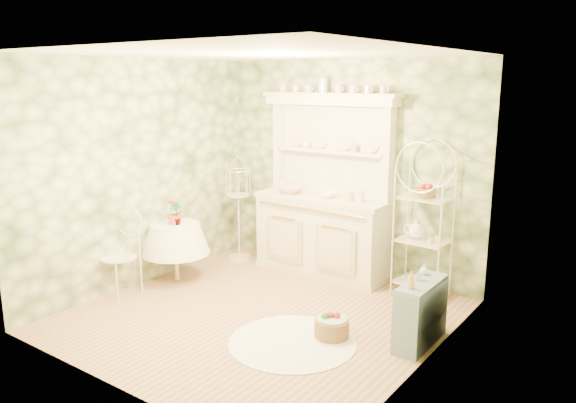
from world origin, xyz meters
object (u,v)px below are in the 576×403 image
Objects in this scene: kitchen_dresser at (322,186)px; birdcage_stand at (239,208)px; bakers_rack at (423,223)px; cafe_chair at (119,261)px; floor_basket at (332,328)px; round_table at (176,250)px; side_shelf at (420,315)px.

birdcage_stand is (-1.23, -0.19, -0.41)m from kitchen_dresser.
bakers_rack is 2.12× the size of cafe_chair.
floor_basket is at bearing -95.73° from bakers_rack.
floor_basket is (2.42, -0.25, -0.28)m from round_table.
cafe_chair reaches higher than round_table.
birdcage_stand is at bearing 63.37° from cafe_chair.
side_shelf is (0.49, -1.17, -0.57)m from bakers_rack.
kitchen_dresser is 2.82× the size of cafe_chair.
side_shelf is 3.16m from round_table.
round_table is (-1.33, -1.27, -0.77)m from kitchen_dresser.
bakers_rack reaches higher than birdcage_stand.
cafe_chair reaches higher than side_shelf.
cafe_chair is at bearing -169.10° from floor_basket.
kitchen_dresser reaches higher than side_shelf.
kitchen_dresser is at bearing 125.45° from floor_basket.
bakers_rack is 3.51m from cafe_chair.
side_shelf is at bearing 27.02° from floor_basket.
side_shelf is 0.88× the size of round_table.
kitchen_dresser is 1.99m from round_table.
cafe_chair is at bearing -97.77° from birdcage_stand.
round_table is 0.94× the size of cafe_chair.
side_shelf is (1.82, -1.14, -0.86)m from kitchen_dresser.
kitchen_dresser is at bearing 146.20° from side_shelf.
round_table is 0.76m from cafe_chair.
cafe_chair is 2.63m from floor_basket.
round_table reaches higher than side_shelf.
kitchen_dresser is at bearing 43.58° from round_table.
kitchen_dresser is at bearing 8.74° from birdcage_stand.
bakers_rack reaches higher than side_shelf.
kitchen_dresser is 2.61m from cafe_chair.
side_shelf is 3.23m from birdcage_stand.
kitchen_dresser reaches higher than round_table.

